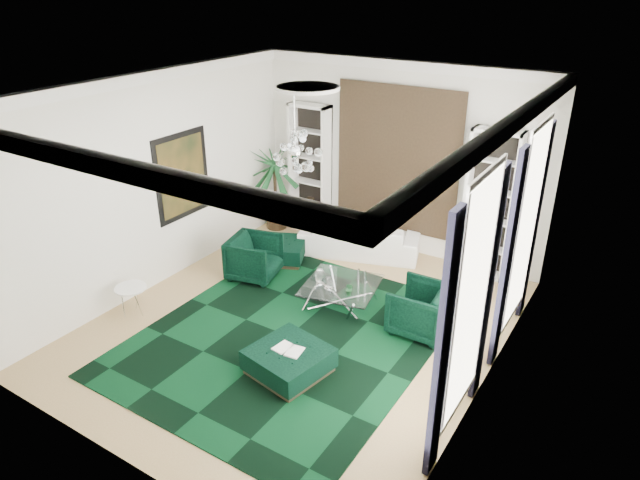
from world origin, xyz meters
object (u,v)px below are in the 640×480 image
Objects in this scene: side_table at (133,301)px; sofa at (360,237)px; palm at (275,177)px; coffee_table at (341,295)px; ottoman_front at (289,361)px; armchair_left at (255,258)px; ottoman_side at (282,251)px; armchair_right at (420,309)px.

sofa is at bearing 62.50° from side_table.
sofa is at bearing -3.71° from palm.
coffee_table reaches higher than ottoman_front.
ottoman_front is 3.13m from side_table.
armchair_left is 0.75× the size of coffee_table.
coffee_table is at bearing 91.72° from sofa.
palm is (-3.22, 4.10, 1.00)m from ottoman_front.
ottoman_side is 0.38× the size of palm.
armchair_right is (2.16, -1.97, 0.06)m from sofa.
ottoman_front is at bearing -81.31° from coffee_table.
armchair_right is at bearing 26.04° from side_table.
ottoman_side is (0.01, 0.84, -0.21)m from armchair_left.
palm is (-2.92, 2.11, 0.99)m from coffee_table.
ottoman_front is at bearing -52.57° from ottoman_side.
sofa is 4.58m from side_table.
armchair_right is 0.75× the size of coffee_table.
armchair_right reaches higher than ottoman_side.
armchair_left reaches higher than ottoman_side.
coffee_table is (-1.46, 0.01, -0.20)m from armchair_right.
side_table is at bearing -107.73° from ottoman_side.
armchair_left is 2.98m from ottoman_front.
armchair_left reaches higher than ottoman_front.
coffee_table is (0.70, -1.97, -0.14)m from sofa.
side_table is 0.22× the size of palm.
palm reaches higher than ottoman_side.
sofa reaches higher than coffee_table.
sofa is at bearing 104.31° from ottoman_front.
side_table is at bearing -143.37° from coffee_table.
armchair_left and armchair_right have the same top height.
armchair_right is 3.45m from ottoman_side.
armchair_right is 0.99× the size of ottoman_side.
ottoman_side is at bearing 25.44° from sofa.
armchair_left is 1.72× the size of side_table.
side_table is (-0.93, -2.12, -0.16)m from armchair_left.
ottoman_side is (-3.33, 0.86, -0.21)m from armchair_right.
palm reaches higher than sofa.
armchair_left is 1.00× the size of armchair_right.
palm is (-2.21, 0.14, 0.85)m from sofa.
side_table is (-2.82, -2.10, 0.04)m from coffee_table.
armchair_left is 1.90m from coffee_table.
armchair_right is at bearing 59.82° from ottoman_front.
armchair_left reaches higher than coffee_table.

